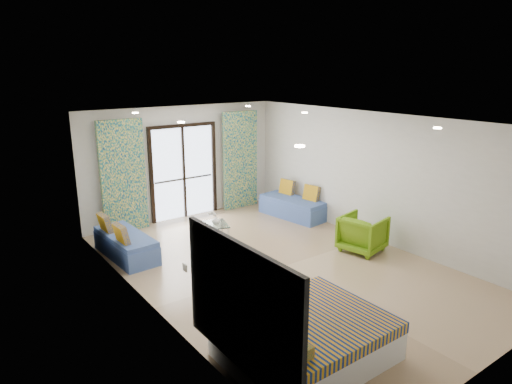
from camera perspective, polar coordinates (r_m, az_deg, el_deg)
floor at (r=8.53m, az=3.11°, el=-9.37°), size 5.00×7.50×0.01m
ceiling at (r=7.80m, az=3.40°, el=8.95°), size 5.00×7.50×0.01m
wall_back at (r=11.13m, az=-9.14°, el=3.67°), size 5.00×0.01×2.70m
wall_front at (r=5.86m, az=27.54°, el=-8.71°), size 5.00×0.01×2.70m
wall_left at (r=6.82m, az=-13.23°, el=-4.03°), size 0.01×7.50×2.70m
wall_right at (r=9.80m, az=14.62°, el=1.78°), size 0.01×7.50×2.70m
balcony_door at (r=11.12m, az=-9.05°, el=3.18°), size 1.76×0.08×2.28m
balcony_rail at (r=11.20m, az=-9.00°, el=1.65°), size 1.52×0.03×0.04m
curtain_left at (r=10.39m, az=-16.26°, el=1.84°), size 1.00×0.10×2.50m
curtain_right at (r=11.77m, az=-1.99°, el=3.99°), size 1.00×0.10×2.50m
downlight_a at (r=5.40m, az=5.49°, el=5.73°), size 0.12×0.12×0.02m
downlight_b at (r=7.54m, az=21.74°, el=7.45°), size 0.12×0.12×0.02m
downlight_c at (r=7.87m, az=-9.34°, el=8.62°), size 0.12×0.12×0.02m
downlight_d at (r=9.47m, az=6.11°, el=9.84°), size 0.12×0.12×0.02m
downlight_e at (r=9.68m, az=-14.85°, el=9.54°), size 0.12×0.12×0.02m
downlight_f at (r=11.02m, az=-1.01°, el=10.69°), size 0.12×0.12×0.02m
headboard at (r=5.11m, az=-2.03°, el=-14.14°), size 0.06×2.10×1.50m
switch_plate at (r=6.07m, az=-8.87°, el=-9.32°), size 0.02×0.10×0.10m
bed at (r=6.04m, az=6.15°, el=-17.69°), size 1.95×1.60×0.67m
daybed_left at (r=9.23m, az=-16.03°, el=-6.29°), size 0.73×1.69×0.82m
daybed_right at (r=11.24m, az=4.63°, el=-1.81°), size 0.88×1.77×0.84m
coffee_table at (r=9.58m, az=-5.46°, el=-4.27°), size 0.76×0.76×0.70m
vase at (r=9.53m, az=-5.02°, el=-3.53°), size 0.23×0.23×0.18m
armchair at (r=9.35m, az=13.21°, el=-4.84°), size 0.88×0.92×0.81m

